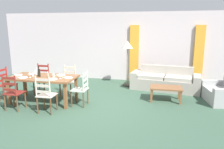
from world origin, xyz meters
name	(u,v)px	position (x,y,z in m)	size (l,w,h in m)	color
ground_plane	(89,107)	(0.00, 0.00, -0.01)	(9.60, 9.60, 0.02)	#385542
wall_far	(114,47)	(0.00, 3.30, 1.35)	(9.60, 0.16, 2.70)	silver
curtain_panel_left	(134,54)	(0.84, 3.16, 1.10)	(0.35, 0.08, 2.20)	gold
curtain_panel_right	(199,55)	(3.24, 3.16, 1.10)	(0.35, 0.08, 2.20)	gold
dining_table	(43,80)	(-1.39, 0.08, 0.66)	(1.90, 0.96, 0.75)	brown
dining_chair_near_left	(13,92)	(-1.82, -0.65, 0.48)	(0.42, 0.40, 0.96)	maroon
dining_chair_near_right	(46,95)	(-0.91, -0.64, 0.48)	(0.43, 0.41, 0.96)	beige
dining_chair_far_left	(42,79)	(-1.87, 0.86, 0.48)	(0.43, 0.41, 0.96)	maroon
dining_chair_far_right	(68,81)	(-0.93, 0.79, 0.48)	(0.44, 0.42, 0.96)	beige
dining_chair_head_west	(6,84)	(-2.58, 0.05, 0.48)	(0.43, 0.45, 0.96)	maroon
dining_chair_head_east	(81,89)	(-0.23, 0.05, 0.48)	(0.40, 0.42, 0.96)	beige
dinner_plate_near_left	(23,77)	(-1.84, -0.17, 0.76)	(0.24, 0.24, 0.02)	white
fork_near_left	(18,77)	(-1.99, -0.17, 0.75)	(0.02, 0.17, 0.01)	silver
dinner_plate_near_right	(53,79)	(-0.94, -0.17, 0.76)	(0.24, 0.24, 0.02)	white
fork_near_right	(48,79)	(-1.09, -0.17, 0.75)	(0.02, 0.17, 0.01)	silver
dinner_plate_far_left	(33,74)	(-1.84, 0.33, 0.76)	(0.24, 0.24, 0.02)	white
fork_far_left	(29,74)	(-1.99, 0.33, 0.75)	(0.02, 0.17, 0.01)	silver
dinner_plate_far_right	(61,75)	(-0.94, 0.33, 0.76)	(0.24, 0.24, 0.02)	white
fork_far_right	(56,75)	(-1.09, 0.33, 0.75)	(0.02, 0.17, 0.01)	silver
dinner_plate_head_west	(18,75)	(-2.17, 0.08, 0.76)	(0.24, 0.24, 0.02)	white
fork_head_west	(14,75)	(-2.32, 0.08, 0.75)	(0.02, 0.17, 0.01)	silver
dinner_plate_head_east	(68,78)	(-0.61, 0.08, 0.76)	(0.24, 0.24, 0.02)	white
fork_head_east	(63,78)	(-0.76, 0.08, 0.75)	(0.02, 0.17, 0.01)	silver
wine_bottle	(39,73)	(-1.47, 0.05, 0.87)	(0.07, 0.07, 0.32)	black
wine_glass_near_left	(30,73)	(-1.69, -0.07, 0.86)	(0.06, 0.06, 0.16)	white
wine_glass_near_right	(60,75)	(-0.79, -0.05, 0.86)	(0.06, 0.06, 0.16)	white
wine_glass_far_left	(35,71)	(-1.69, 0.21, 0.86)	(0.06, 0.06, 0.16)	white
coffee_cup_primary	(53,75)	(-1.07, 0.11, 0.80)	(0.07, 0.07, 0.09)	beige
coffee_cup_secondary	(33,75)	(-1.68, 0.06, 0.80)	(0.07, 0.07, 0.09)	beige
candle_tall	(37,74)	(-1.57, 0.10, 0.82)	(0.05, 0.05, 0.25)	#998C66
candle_short	(48,76)	(-1.19, 0.04, 0.80)	(0.05, 0.05, 0.17)	#998C66
couch	(165,81)	(2.05, 2.15, 0.29)	(2.37, 1.13, 0.80)	#ACA396
coffee_table	(166,89)	(2.05, 0.93, 0.36)	(0.90, 0.56, 0.42)	brown
armchair_upholstered	(223,93)	(3.66, 1.19, 0.25)	(0.95, 1.26, 0.72)	#A7A7A5
standing_lamp	(127,47)	(0.69, 2.33, 1.41)	(0.40, 0.40, 1.64)	#332D28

